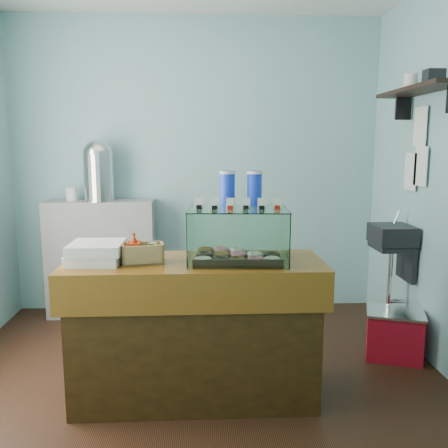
{
  "coord_description": "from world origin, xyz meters",
  "views": [
    {
      "loc": [
        0.04,
        -3.11,
        1.61
      ],
      "look_at": [
        0.19,
        -0.15,
        1.11
      ],
      "focal_mm": 38.0,
      "sensor_mm": 36.0,
      "label": 1
    }
  ],
  "objects": [
    {
      "name": "red_cooler",
      "position": [
        1.51,
        0.24,
        0.19
      ],
      "size": [
        0.5,
        0.44,
        0.37
      ],
      "rotation": [
        0.0,
        0.0,
        -0.33
      ],
      "color": "#AC0D1E",
      "rests_on": "ground"
    },
    {
      "name": "condiment_crate",
      "position": [
        -0.32,
        -0.28,
        0.97
      ],
      "size": [
        0.27,
        0.19,
        0.19
      ],
      "rotation": [
        0.0,
        0.0,
        0.16
      ],
      "color": "tan",
      "rests_on": "counter"
    },
    {
      "name": "display_case",
      "position": [
        0.27,
        -0.23,
        1.08
      ],
      "size": [
        0.63,
        0.48,
        0.55
      ],
      "rotation": [
        0.0,
        0.0,
        -0.06
      ],
      "color": "#331A0F",
      "rests_on": "counter"
    },
    {
      "name": "pastry_boxes",
      "position": [
        -0.59,
        -0.26,
        0.96
      ],
      "size": [
        0.34,
        0.34,
        0.13
      ],
      "rotation": [
        0.0,
        0.0,
        -0.06
      ],
      "color": "silver",
      "rests_on": "counter"
    },
    {
      "name": "counter",
      "position": [
        0.0,
        -0.25,
        0.46
      ],
      "size": [
        1.6,
        0.6,
        0.9
      ],
      "color": "#3F260C",
      "rests_on": "ground"
    },
    {
      "name": "room_shell",
      "position": [
        0.03,
        0.01,
        1.71
      ],
      "size": [
        3.54,
        3.04,
        2.82
      ],
      "color": "#85BFC2",
      "rests_on": "ground"
    },
    {
      "name": "ground",
      "position": [
        0.0,
        0.0,
        0.0
      ],
      "size": [
        3.5,
        3.5,
        0.0
      ],
      "primitive_type": "plane",
      "color": "black",
      "rests_on": "ground"
    },
    {
      "name": "back_shelf",
      "position": [
        -0.9,
        1.32,
        0.55
      ],
      "size": [
        1.0,
        0.32,
        1.1
      ],
      "primitive_type": "cube",
      "color": "gray",
      "rests_on": "ground"
    },
    {
      "name": "coffee_urn",
      "position": [
        -0.89,
        1.3,
        1.4
      ],
      "size": [
        0.31,
        0.31,
        0.56
      ],
      "color": "silver",
      "rests_on": "back_shelf"
    }
  ]
}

